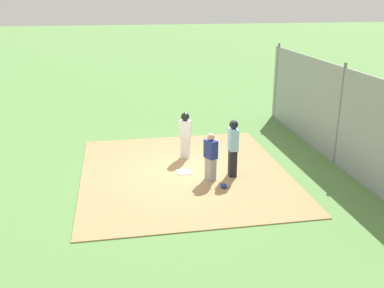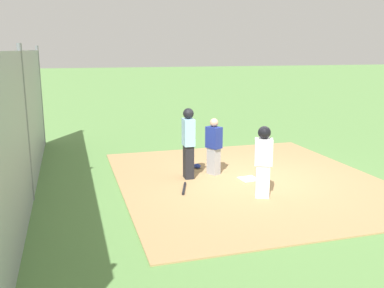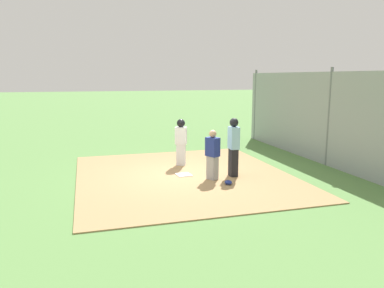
{
  "view_description": "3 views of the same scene",
  "coord_description": "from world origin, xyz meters",
  "views": [
    {
      "loc": [
        -12.55,
        2.01,
        5.38
      ],
      "look_at": [
        0.35,
        -0.31,
        0.84
      ],
      "focal_mm": 40.67,
      "sensor_mm": 36.0,
      "label": 1
    },
    {
      "loc": [
        9.39,
        -4.24,
        3.22
      ],
      "look_at": [
        -0.53,
        -1.33,
        0.91
      ],
      "focal_mm": 39.61,
      "sensor_mm": 36.0,
      "label": 2
    },
    {
      "loc": [
        -10.77,
        2.86,
        3.03
      ],
      "look_at": [
        0.37,
        -0.37,
        0.92
      ],
      "focal_mm": 34.73,
      "sensor_mm": 36.0,
      "label": 3
    }
  ],
  "objects": [
    {
      "name": "parked_car_blue",
      "position": [
        5.8,
        -8.63,
        0.61
      ],
      "size": [
        4.27,
        2.02,
        1.28
      ],
      "rotation": [
        0.0,
        0.0,
        3.18
      ],
      "color": "#28428C",
      "rests_on": "parking_lot"
    },
    {
      "name": "catcher",
      "position": [
        -0.69,
        -0.7,
        0.78
      ],
      "size": [
        0.46,
        0.4,
        1.47
      ],
      "rotation": [
        0.0,
        0.0,
        2.04
      ],
      "color": "#9E9EA3",
      "rests_on": "dirt_infield"
    },
    {
      "name": "baseball_bat",
      "position": [
        0.32,
        -1.77,
        0.06
      ],
      "size": [
        0.78,
        0.31,
        0.06
      ],
      "primitive_type": "cylinder",
      "rotation": [
        0.0,
        1.57,
        5.96
      ],
      "color": "black",
      "rests_on": "dirt_infield"
    },
    {
      "name": "umpire",
      "position": [
        -0.53,
        -1.42,
        0.98
      ],
      "size": [
        0.39,
        0.27,
        1.79
      ],
      "rotation": [
        0.0,
        0.0,
        1.54
      ],
      "color": "black",
      "rests_on": "dirt_infield"
    },
    {
      "name": "home_plate",
      "position": [
        0.0,
        0.0,
        0.04
      ],
      "size": [
        0.48,
        0.48,
        0.02
      ],
      "primitive_type": "cube",
      "rotation": [
        0.0,
        0.0,
        0.1
      ],
      "color": "white",
      "rests_on": "dirt_infield"
    },
    {
      "name": "backstop_fence",
      "position": [
        0.0,
        -5.13,
        1.6
      ],
      "size": [
        12.0,
        0.1,
        3.35
      ],
      "color": "#93999E",
      "rests_on": "ground_plane"
    },
    {
      "name": "catcher_mask",
      "position": [
        -1.34,
        -0.95,
        0.09
      ],
      "size": [
        0.24,
        0.2,
        0.12
      ],
      "primitive_type": "ellipsoid",
      "color": "navy",
      "rests_on": "dirt_infield"
    },
    {
      "name": "runner",
      "position": [
        1.3,
        -0.25,
        0.93
      ],
      "size": [
        0.39,
        0.45,
        1.59
      ],
      "rotation": [
        0.0,
        0.0,
        2.74
      ],
      "color": "silver",
      "rests_on": "dirt_infield"
    },
    {
      "name": "dirt_infield",
      "position": [
        0.0,
        0.0,
        0.01
      ],
      "size": [
        7.2,
        6.4,
        0.03
      ],
      "primitive_type": "cube",
      "color": "#A88456",
      "rests_on": "ground_plane"
    },
    {
      "name": "ground_plane",
      "position": [
        0.0,
        0.0,
        0.0
      ],
      "size": [
        140.0,
        140.0,
        0.0
      ],
      "primitive_type": "plane",
      "color": "#5B8947"
    }
  ]
}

